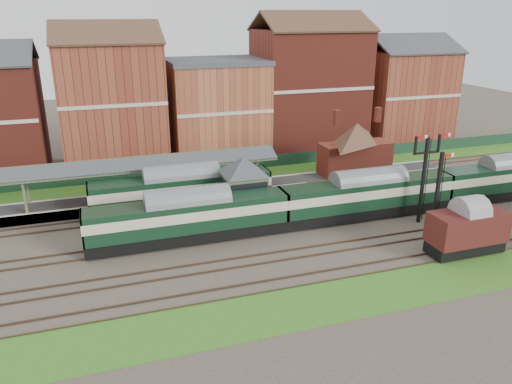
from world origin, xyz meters
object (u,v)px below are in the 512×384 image
object	(u,v)px
signal_box	(244,186)
goods_van_a	(467,229)
platform_railcar	(182,190)
semaphore_bracket	(424,174)
dmu_train	(368,195)

from	to	relation	value
signal_box	goods_van_a	bearing A→B (deg)	-39.91
platform_railcar	goods_van_a	world-z (taller)	platform_railcar
signal_box	platform_railcar	bearing A→B (deg)	147.61
platform_railcar	semaphore_bracket	bearing A→B (deg)	-24.06
signal_box	platform_railcar	xyz separation A→B (m)	(-5.12, 3.25, -0.89)
signal_box	semaphore_bracket	bearing A→B (deg)	-20.92
dmu_train	platform_railcar	distance (m)	17.38
signal_box	dmu_train	world-z (taller)	signal_box
semaphore_bracket	dmu_train	size ratio (longest dim) A/B	0.16
signal_box	semaphore_bracket	xyz separation A→B (m)	(15.04, -5.75, 1.44)
semaphore_bracket	dmu_train	xyz separation A→B (m)	(-4.05, 2.50, -2.36)
signal_box	goods_van_a	distance (m)	19.13
dmu_train	platform_railcar	world-z (taller)	platform_railcar
signal_box	semaphore_bracket	world-z (taller)	semaphore_bracket
dmu_train	goods_van_a	world-z (taller)	dmu_train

